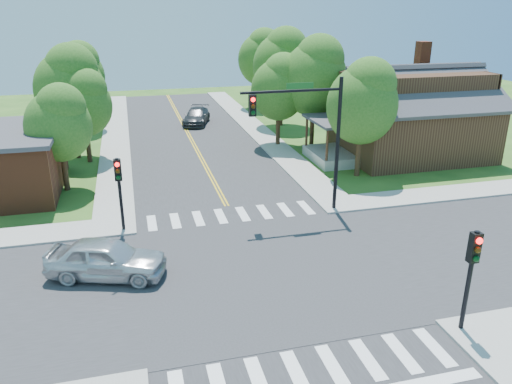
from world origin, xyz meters
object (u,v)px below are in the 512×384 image
object	(u,v)px
signal_mast_ne	(308,125)
car_silver	(106,259)
signal_pole_se	(472,263)
house_ne	(411,111)
signal_pole_nw	(119,181)
car_dgrey	(196,117)

from	to	relation	value
signal_mast_ne	car_silver	size ratio (longest dim) A/B	1.38
signal_pole_se	car_silver	size ratio (longest dim) A/B	0.73
signal_pole_se	house_ne	bearing A→B (deg)	64.42
car_silver	signal_pole_nw	bearing A→B (deg)	9.59
signal_mast_ne	signal_pole_nw	bearing A→B (deg)	-179.93
signal_pole_nw	car_silver	distance (m)	4.78
house_ne	car_dgrey	world-z (taller)	house_ne
signal_pole_nw	car_dgrey	bearing A→B (deg)	73.15
signal_pole_nw	house_ne	distance (m)	22.45
signal_pole_se	car_dgrey	xyz separation A→B (m)	(-4.33, 33.88, -1.94)
signal_pole_se	house_ne	xyz separation A→B (m)	(9.51, 19.86, 0.67)
signal_pole_se	signal_pole_nw	distance (m)	15.84
signal_mast_ne	house_ne	xyz separation A→B (m)	(11.19, 8.65, -1.52)
house_ne	signal_mast_ne	bearing A→B (deg)	-142.32
signal_pole_nw	car_silver	bearing A→B (deg)	-98.76
signal_pole_nw	house_ne	world-z (taller)	house_ne
signal_mast_ne	car_silver	world-z (taller)	signal_mast_ne
signal_pole_nw	house_ne	xyz separation A→B (m)	(20.71, 8.66, 0.67)
signal_mast_ne	car_dgrey	world-z (taller)	signal_mast_ne
signal_pole_se	car_silver	distance (m)	13.82
signal_pole_se	car_silver	bearing A→B (deg)	150.07
signal_pole_nw	car_dgrey	size ratio (longest dim) A/B	0.71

